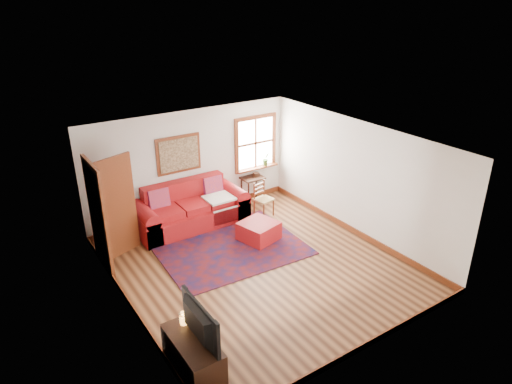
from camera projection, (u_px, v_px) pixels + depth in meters
ground at (258, 266)px, 8.81m from camera, size 5.50×5.50×0.00m
room_envelope at (258, 187)px, 8.16m from camera, size 5.04×5.54×2.52m
window at (257, 148)px, 11.25m from camera, size 1.18×0.20×1.38m
doorway at (109, 210)px, 8.62m from camera, size 0.89×1.08×2.14m
framed_artwork at (179, 154)px, 10.10m from camera, size 1.05×0.07×0.85m
persian_rug at (230, 247)px, 9.43m from camera, size 2.99×2.44×0.02m
red_leather_sofa at (191, 211)px, 10.25m from camera, size 2.50×1.03×0.98m
red_ottoman at (259, 231)px, 9.66m from camera, size 0.86×0.86×0.40m
side_table at (253, 182)px, 11.30m from camera, size 0.54×0.41×0.66m
ladder_back_chair at (262, 198)px, 10.65m from camera, size 0.45×0.44×0.83m
media_cabinet at (193, 357)px, 6.20m from camera, size 0.48×1.06×0.58m
television at (194, 324)px, 5.95m from camera, size 0.13×0.99×0.57m
candle_hurricane at (184, 319)px, 6.35m from camera, size 0.12×0.12×0.18m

